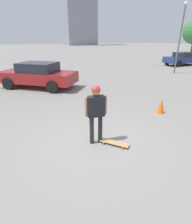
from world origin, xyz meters
TOP-DOWN VIEW (x-y plane):
  - ground_plane at (0.00, 0.00)m, footprint 220.00×220.00m
  - person at (0.00, 0.00)m, footprint 0.28×0.61m
  - skateboard at (0.35, 0.40)m, footprint 0.80×0.68m
  - car_parked_near at (-7.18, -0.22)m, footprint 4.48×4.64m
  - car_parked_far at (-9.77, 16.26)m, footprint 2.26×4.39m
  - building_block_distant at (-81.90, 34.43)m, footprint 8.65×14.74m
  - traffic_cone at (-0.73, 3.34)m, footprint 0.30×0.30m
  - lamp_post at (-6.75, 11.39)m, footprint 0.28×0.28m

SIDE VIEW (x-z plane):
  - ground_plane at x=0.00m, z-range 0.00..0.00m
  - skateboard at x=0.35m, z-range 0.02..0.10m
  - traffic_cone at x=-0.73m, z-range 0.00..0.61m
  - car_parked_far at x=-9.77m, z-range 0.03..1.45m
  - car_parked_near at x=-7.18m, z-range 0.03..1.54m
  - person at x=0.00m, z-range 0.21..1.91m
  - lamp_post at x=-6.75m, z-range 0.49..5.96m
  - building_block_distant at x=-81.90m, z-range 0.00..35.89m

